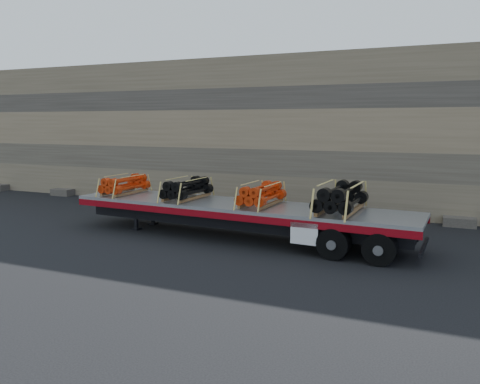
% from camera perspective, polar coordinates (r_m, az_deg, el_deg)
% --- Properties ---
extents(ground, '(120.00, 120.00, 0.00)m').
position_cam_1_polar(ground, '(16.75, 0.99, -5.41)').
color(ground, black).
rests_on(ground, ground).
extents(rock_wall, '(44.00, 3.00, 7.00)m').
position_cam_1_polar(rock_wall, '(22.42, 7.30, 7.10)').
color(rock_wall, '#7A6B54').
rests_on(rock_wall, ground).
extents(trailer, '(12.48, 3.10, 1.24)m').
position_cam_1_polar(trailer, '(16.35, -0.40, -3.53)').
color(trailer, '#ABADB2').
rests_on(trailer, ground).
extents(bundle_front, '(1.10, 2.02, 0.70)m').
position_cam_1_polar(bundle_front, '(18.90, -13.86, 0.83)').
color(bundle_front, red).
rests_on(bundle_front, trailer).
extents(bundle_midfront, '(1.15, 2.13, 0.73)m').
position_cam_1_polar(bundle_midfront, '(17.18, -6.48, 0.34)').
color(bundle_midfront, black).
rests_on(bundle_midfront, trailer).
extents(bundle_midrear, '(1.14, 2.10, 0.72)m').
position_cam_1_polar(bundle_midrear, '(15.78, 2.63, -0.35)').
color(bundle_midrear, red).
rests_on(bundle_midrear, trailer).
extents(bundle_rear, '(1.37, 2.52, 0.87)m').
position_cam_1_polar(bundle_rear, '(14.91, 12.18, -0.78)').
color(bundle_rear, black).
rests_on(bundle_rear, trailer).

